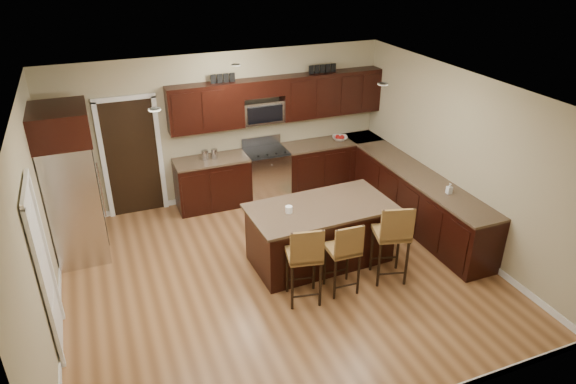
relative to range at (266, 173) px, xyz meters
name	(u,v)px	position (x,y,z in m)	size (l,w,h in m)	color
floor	(279,274)	(-0.68, -2.45, -0.47)	(6.00, 6.00, 0.00)	#926239
ceiling	(278,94)	(-0.68, -2.45, 2.23)	(6.00, 6.00, 0.00)	silver
wall_back	(224,128)	(-0.68, 0.30, 0.88)	(6.00, 6.00, 0.00)	tan
wall_left	(37,235)	(-3.68, -2.45, 0.88)	(5.50, 5.50, 0.00)	tan
wall_right	(460,160)	(2.32, -2.45, 0.88)	(5.50, 5.50, 0.00)	tan
base_cabinets	(350,185)	(1.22, -1.01, -0.01)	(4.02, 3.96, 0.92)	black
upper_cabinets	(281,98)	(0.36, 0.13, 1.37)	(4.00, 0.33, 0.80)	black
range	(266,173)	(0.00, 0.00, 0.00)	(0.76, 0.64, 1.11)	silver
microwave	(262,112)	(0.00, 0.15, 1.15)	(0.76, 0.31, 0.40)	silver
doorway	(132,158)	(-2.33, 0.28, 0.56)	(0.85, 0.03, 2.06)	black
pantry_door	(44,272)	(-3.66, -2.75, 0.55)	(0.03, 0.80, 2.04)	white
letter_decor	(274,73)	(0.22, 0.13, 1.82)	(2.20, 0.03, 0.15)	black
island	(320,235)	(0.02, -2.32, -0.04)	(2.15, 1.18, 0.92)	black
stool_left	(305,256)	(-0.59, -3.16, 0.26)	(0.52, 0.52, 1.18)	olive
stool_mid	(345,250)	(-0.01, -3.16, 0.21)	(0.43, 0.43, 1.09)	olive
stool_right	(393,234)	(0.73, -3.17, 0.29)	(0.56, 0.56, 1.23)	olive
refrigerator	(71,183)	(-3.30, -0.79, 0.73)	(0.79, 0.99, 2.35)	silver
floor_mat	(319,206)	(0.76, -0.75, -0.47)	(0.81, 0.54, 0.01)	brown
fruit_bowl	(340,138)	(1.51, 0.00, 0.48)	(0.29, 0.29, 0.07)	silver
soap_bottle	(449,188)	(2.02, -2.66, 0.53)	(0.08, 0.08, 0.17)	#B2B2B2
canister_tall	(205,155)	(-1.13, 0.00, 0.54)	(0.12, 0.12, 0.18)	silver
canister_short	(214,154)	(-0.96, 0.00, 0.54)	(0.11, 0.11, 0.18)	silver
island_jar	(289,209)	(-0.48, -2.32, 0.50)	(0.10, 0.10, 0.10)	white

